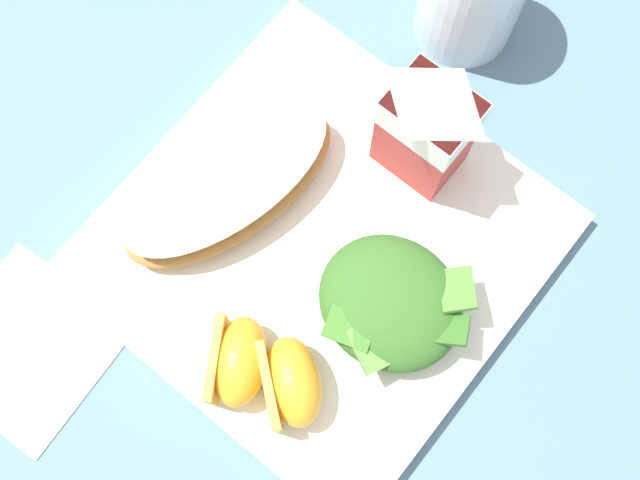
{
  "coord_description": "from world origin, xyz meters",
  "views": [
    {
      "loc": [
        0.09,
        -0.11,
        0.56
      ],
      "look_at": [
        0.0,
        0.0,
        0.03
      ],
      "focal_mm": 44.27,
      "sensor_mm": 36.0,
      "label": 1
    }
  ],
  "objects_px": {
    "orange_wedge_middle": "(291,382)",
    "paper_napkin": "(27,348)",
    "orange_wedge_front": "(237,361)",
    "cheesy_pizza_bread": "(228,183)",
    "green_salad_pile": "(391,303)",
    "milk_carton": "(428,124)",
    "white_plate": "(320,247)"
  },
  "relations": [
    {
      "from": "green_salad_pile",
      "to": "milk_carton",
      "type": "distance_m",
      "value": 0.12
    },
    {
      "from": "cheesy_pizza_bread",
      "to": "paper_napkin",
      "type": "height_order",
      "value": "cheesy_pizza_bread"
    },
    {
      "from": "milk_carton",
      "to": "paper_napkin",
      "type": "height_order",
      "value": "milk_carton"
    },
    {
      "from": "milk_carton",
      "to": "orange_wedge_front",
      "type": "distance_m",
      "value": 0.2
    },
    {
      "from": "orange_wedge_middle",
      "to": "green_salad_pile",
      "type": "bearing_deg",
      "value": 77.29
    },
    {
      "from": "green_salad_pile",
      "to": "paper_napkin",
      "type": "height_order",
      "value": "green_salad_pile"
    },
    {
      "from": "white_plate",
      "to": "orange_wedge_middle",
      "type": "distance_m",
      "value": 0.1
    },
    {
      "from": "milk_carton",
      "to": "white_plate",
      "type": "bearing_deg",
      "value": -98.33
    },
    {
      "from": "white_plate",
      "to": "orange_wedge_front",
      "type": "height_order",
      "value": "orange_wedge_front"
    },
    {
      "from": "orange_wedge_middle",
      "to": "paper_napkin",
      "type": "xyz_separation_m",
      "value": [
        -0.16,
        -0.1,
        -0.03
      ]
    },
    {
      "from": "cheesy_pizza_bread",
      "to": "green_salad_pile",
      "type": "bearing_deg",
      "value": 1.57
    },
    {
      "from": "paper_napkin",
      "to": "green_salad_pile",
      "type": "bearing_deg",
      "value": 44.71
    },
    {
      "from": "orange_wedge_front",
      "to": "orange_wedge_middle",
      "type": "distance_m",
      "value": 0.04
    },
    {
      "from": "white_plate",
      "to": "milk_carton",
      "type": "bearing_deg",
      "value": 81.67
    },
    {
      "from": "milk_carton",
      "to": "orange_wedge_middle",
      "type": "height_order",
      "value": "milk_carton"
    },
    {
      "from": "milk_carton",
      "to": "orange_wedge_front",
      "type": "height_order",
      "value": "milk_carton"
    },
    {
      "from": "green_salad_pile",
      "to": "orange_wedge_middle",
      "type": "distance_m",
      "value": 0.08
    },
    {
      "from": "orange_wedge_front",
      "to": "paper_napkin",
      "type": "xyz_separation_m",
      "value": [
        -0.13,
        -0.08,
        -0.03
      ]
    },
    {
      "from": "orange_wedge_front",
      "to": "orange_wedge_middle",
      "type": "relative_size",
      "value": 1.01
    },
    {
      "from": "orange_wedge_front",
      "to": "cheesy_pizza_bread",
      "type": "bearing_deg",
      "value": 133.53
    },
    {
      "from": "white_plate",
      "to": "cheesy_pizza_bread",
      "type": "distance_m",
      "value": 0.08
    },
    {
      "from": "milk_carton",
      "to": "cheesy_pizza_bread",
      "type": "bearing_deg",
      "value": -129.88
    },
    {
      "from": "paper_napkin",
      "to": "orange_wedge_front",
      "type": "bearing_deg",
      "value": 33.93
    },
    {
      "from": "white_plate",
      "to": "milk_carton",
      "type": "xyz_separation_m",
      "value": [
        0.01,
        0.1,
        0.07
      ]
    },
    {
      "from": "white_plate",
      "to": "orange_wedge_front",
      "type": "xyz_separation_m",
      "value": [
        0.01,
        -0.1,
        0.03
      ]
    },
    {
      "from": "milk_carton",
      "to": "orange_wedge_front",
      "type": "bearing_deg",
      "value": -90.82
    },
    {
      "from": "green_salad_pile",
      "to": "orange_wedge_middle",
      "type": "relative_size",
      "value": 1.53
    },
    {
      "from": "white_plate",
      "to": "green_salad_pile",
      "type": "height_order",
      "value": "green_salad_pile"
    },
    {
      "from": "white_plate",
      "to": "green_salad_pile",
      "type": "bearing_deg",
      "value": -5.43
    },
    {
      "from": "orange_wedge_middle",
      "to": "paper_napkin",
      "type": "relative_size",
      "value": 0.63
    },
    {
      "from": "paper_napkin",
      "to": "cheesy_pizza_bread",
      "type": "bearing_deg",
      "value": 77.01
    },
    {
      "from": "cheesy_pizza_bread",
      "to": "milk_carton",
      "type": "xyz_separation_m",
      "value": [
        0.09,
        0.11,
        0.04
      ]
    }
  ]
}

